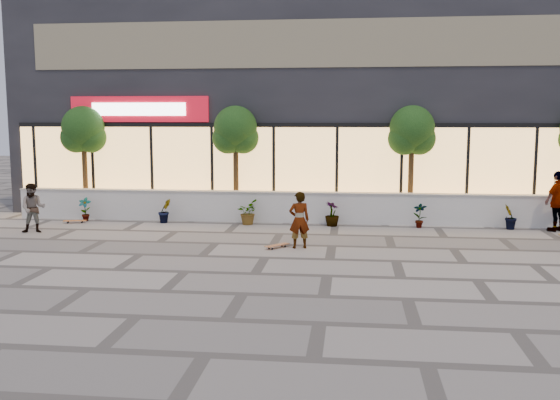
# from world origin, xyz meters

# --- Properties ---
(ground) EXTENTS (80.00, 80.00, 0.00)m
(ground) POSITION_xyz_m (0.00, 0.00, 0.00)
(ground) COLOR gray
(ground) RESTS_ON ground
(planter_wall) EXTENTS (22.00, 0.42, 1.04)m
(planter_wall) POSITION_xyz_m (0.00, 7.00, 0.52)
(planter_wall) COLOR silver
(planter_wall) RESTS_ON ground
(retail_building) EXTENTS (24.00, 9.17, 8.50)m
(retail_building) POSITION_xyz_m (-0.00, 12.49, 4.25)
(retail_building) COLOR black
(retail_building) RESTS_ON ground
(shrub_a) EXTENTS (0.43, 0.29, 0.81)m
(shrub_a) POSITION_xyz_m (-8.50, 6.45, 0.41)
(shrub_a) COLOR #173912
(shrub_a) RESTS_ON ground
(shrub_b) EXTENTS (0.57, 0.57, 0.81)m
(shrub_b) POSITION_xyz_m (-5.70, 6.45, 0.41)
(shrub_b) COLOR #173912
(shrub_b) RESTS_ON ground
(shrub_c) EXTENTS (0.68, 0.77, 0.81)m
(shrub_c) POSITION_xyz_m (-2.90, 6.45, 0.41)
(shrub_c) COLOR #173912
(shrub_c) RESTS_ON ground
(shrub_d) EXTENTS (0.64, 0.64, 0.81)m
(shrub_d) POSITION_xyz_m (-0.10, 6.45, 0.41)
(shrub_d) COLOR #173912
(shrub_d) RESTS_ON ground
(shrub_e) EXTENTS (0.46, 0.35, 0.81)m
(shrub_e) POSITION_xyz_m (2.70, 6.45, 0.41)
(shrub_e) COLOR #173912
(shrub_e) RESTS_ON ground
(shrub_f) EXTENTS (0.55, 0.57, 0.81)m
(shrub_f) POSITION_xyz_m (5.50, 6.45, 0.41)
(shrub_f) COLOR #173912
(shrub_f) RESTS_ON ground
(tree_west) EXTENTS (1.60, 1.50, 3.92)m
(tree_west) POSITION_xyz_m (-9.00, 7.70, 2.99)
(tree_west) COLOR #49321A
(tree_west) RESTS_ON ground
(tree_midwest) EXTENTS (1.60, 1.50, 3.92)m
(tree_midwest) POSITION_xyz_m (-3.50, 7.70, 2.99)
(tree_midwest) COLOR #49321A
(tree_midwest) RESTS_ON ground
(tree_mideast) EXTENTS (1.60, 1.50, 3.92)m
(tree_mideast) POSITION_xyz_m (2.50, 7.70, 2.99)
(tree_mideast) COLOR #49321A
(tree_mideast) RESTS_ON ground
(skater_center) EXTENTS (0.64, 0.51, 1.55)m
(skater_center) POSITION_xyz_m (-0.87, 2.90, 0.77)
(skater_center) COLOR silver
(skater_center) RESTS_ON ground
(skater_left) EXTENTS (0.87, 0.76, 1.52)m
(skater_left) POSITION_xyz_m (-9.16, 4.22, 0.76)
(skater_left) COLOR #927B5E
(skater_left) RESTS_ON ground
(skater_right_near) EXTENTS (1.17, 1.00, 1.88)m
(skater_right_near) POSITION_xyz_m (6.87, 6.30, 0.94)
(skater_right_near) COLOR silver
(skater_right_near) RESTS_ON ground
(skateboard_center) EXTENTS (0.65, 0.70, 0.09)m
(skateboard_center) POSITION_xyz_m (-1.47, 2.83, 0.08)
(skateboard_center) COLOR #975631
(skateboard_center) RESTS_ON ground
(skateboard_left) EXTENTS (0.77, 0.37, 0.09)m
(skateboard_left) POSITION_xyz_m (-8.68, 6.03, 0.07)
(skateboard_left) COLOR #C66125
(skateboard_left) RESTS_ON ground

